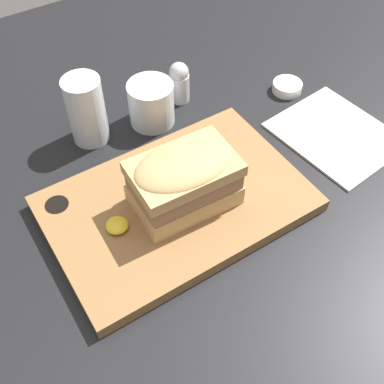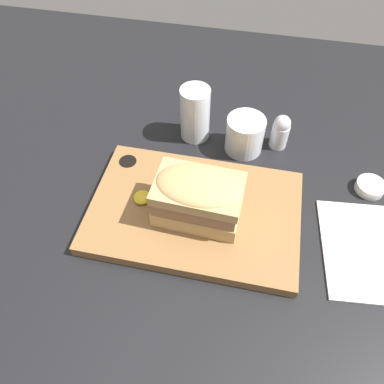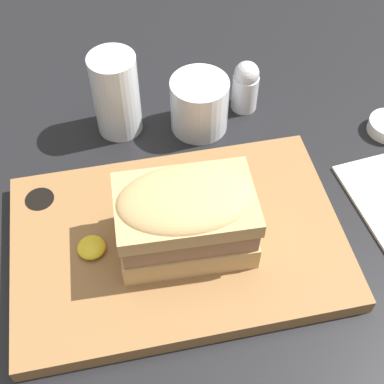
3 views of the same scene
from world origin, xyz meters
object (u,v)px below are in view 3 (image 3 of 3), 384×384
serving_board (178,244)px  sandwich (183,216)px  water_glass (117,99)px  salt_shaker (245,86)px  wine_glass (199,106)px

serving_board → sandwich: (0.56, -0.50, 5.84)cm
water_glass → salt_shaker: water_glass is taller
water_glass → salt_shaker: (17.33, 0.49, -1.17)cm
sandwich → wine_glass: bearing=73.0°
water_glass → wine_glass: size_ratio=1.50×
water_glass → salt_shaker: bearing=1.6°
water_glass → wine_glass: water_glass is taller
salt_shaker → wine_glass: bearing=-161.0°
sandwich → wine_glass: (5.90, 19.34, -3.35)cm
sandwich → salt_shaker: 25.36cm
sandwich → salt_shaker: size_ratio=1.94×
water_glass → wine_glass: (10.47, -1.87, -1.40)cm
sandwich → salt_shaker: sandwich is taller
sandwich → serving_board: bearing=138.3°
serving_board → salt_shaker: 25.18cm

